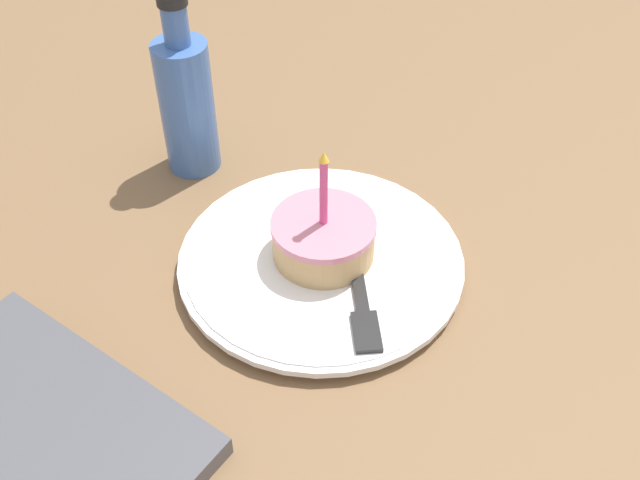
# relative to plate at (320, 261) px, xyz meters

# --- Properties ---
(ground_plane) EXTENTS (2.40, 2.40, 0.04)m
(ground_plane) POSITION_rel_plate_xyz_m (-0.00, 0.03, -0.03)
(ground_plane) COLOR brown
(ground_plane) RESTS_ON ground
(plate) EXTENTS (0.28, 0.28, 0.02)m
(plate) POSITION_rel_plate_xyz_m (0.00, 0.00, 0.00)
(plate) COLOR white
(plate) RESTS_ON ground_plane
(cake_slice) EXTENTS (0.10, 0.10, 0.12)m
(cake_slice) POSITION_rel_plate_xyz_m (-0.01, -0.00, 0.03)
(cake_slice) COLOR tan
(cake_slice) RESTS_ON plate
(fork) EXTENTS (0.12, 0.14, 0.00)m
(fork) POSITION_rel_plate_xyz_m (-0.06, 0.02, 0.01)
(fork) COLOR #262626
(fork) RESTS_ON plate
(bottle) EXTENTS (0.06, 0.06, 0.21)m
(bottle) POSITION_rel_plate_xyz_m (0.22, -0.05, 0.07)
(bottle) COLOR #3F66A5
(bottle) RESTS_ON ground_plane
(marble_board) EXTENTS (0.27, 0.21, 0.02)m
(marble_board) POSITION_rel_plate_xyz_m (0.07, 0.31, 0.00)
(marble_board) COLOR #4C4C51
(marble_board) RESTS_ON ground_plane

